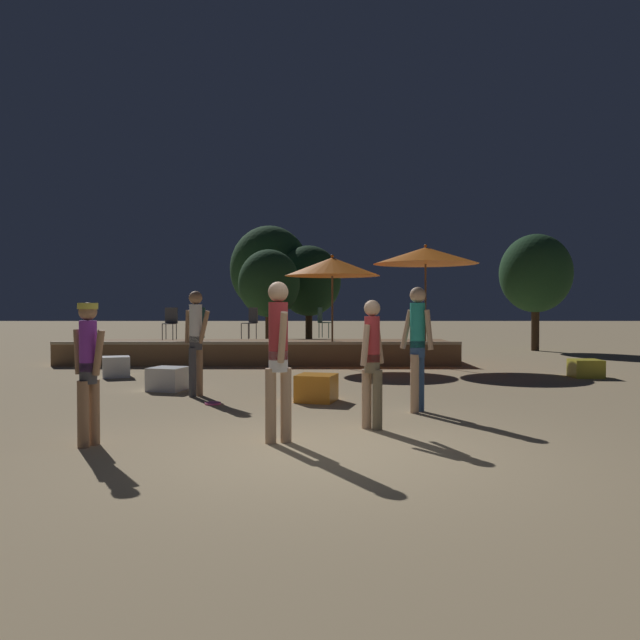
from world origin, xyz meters
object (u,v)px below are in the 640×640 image
patio_umbrella_1 (423,256)px  person_1 (86,367)px  patio_umbrella_0 (330,267)px  cube_seat_0 (166,379)px  background_tree_3 (267,269)px  background_tree_0 (307,281)px  background_tree_1 (267,284)px  person_3 (370,360)px  bistro_chair_3 (249,320)px  person_4 (194,337)px  person_0 (276,353)px  cube_seat_3 (583,368)px  frisbee_disc (211,403)px  cube_seat_1 (114,367)px  person_2 (415,342)px  bistro_chair_1 (320,319)px  bistro_chair_0 (196,320)px  bistro_chair_2 (168,320)px  cube_seat_2 (314,388)px  background_tree_2 (533,274)px

patio_umbrella_1 → person_1: size_ratio=1.98×
patio_umbrella_0 → cube_seat_0: size_ratio=3.87×
person_1 → background_tree_3: background_tree_3 is taller
background_tree_0 → background_tree_1: bearing=-118.6°
person_3 → bistro_chair_3: 10.17m
patio_umbrella_0 → background_tree_0: bearing=95.0°
person_4 → background_tree_1: bearing=26.2°
background_tree_3 → person_0: bearing=-85.1°
patio_umbrella_0 → bistro_chair_3: bearing=149.0°
background_tree_0 → background_tree_3: 2.11m
cube_seat_3 → patio_umbrella_0: bearing=155.7°
patio_umbrella_1 → frisbee_disc: 8.46m
background_tree_0 → cube_seat_1: bearing=-110.1°
background_tree_3 → person_2: bearing=-78.1°
patio_umbrella_1 → person_0: (-3.30, -9.35, -1.88)m
bistro_chair_1 → frisbee_disc: bearing=-173.6°
patio_umbrella_0 → background_tree_1: 6.63m
bistro_chair_0 → person_2: bearing=-60.6°
bistro_chair_3 → frisbee_disc: bistro_chair_3 is taller
cube_seat_1 → patio_umbrella_1: bearing=19.3°
background_tree_1 → background_tree_3: size_ratio=0.73×
person_2 → background_tree_1: bearing=48.7°
cube_seat_1 → patio_umbrella_0: bearing=26.8°
frisbee_disc → background_tree_0: bearing=85.2°
patio_umbrella_0 → bistro_chair_1: 2.49m
cube_seat_0 → bistro_chair_3: bearing=81.5°
background_tree_3 → person_1: bearing=-91.5°
bistro_chair_1 → bistro_chair_2: same height
background_tree_0 → background_tree_1: 2.95m
person_2 → bistro_chair_3: (-3.45, 8.52, 0.14)m
patio_umbrella_1 → person_3: bearing=-104.1°
bistro_chair_2 → person_3: bearing=-57.2°
cube_seat_2 → background_tree_3: size_ratio=0.15×
cube_seat_2 → person_4: size_ratio=0.40×
person_4 → bistro_chair_3: person_4 is taller
cube_seat_3 → frisbee_disc: (-7.71, -3.85, -0.18)m
person_0 → person_4: person_0 is taller
person_2 → background_tree_2: bearing=9.0°
patio_umbrella_0 → cube_seat_3: 6.65m
bistro_chair_2 → background_tree_3: size_ratio=0.18×
patio_umbrella_1 → background_tree_2: bearing=49.4°
cube_seat_3 → bistro_chair_0: bistro_chair_0 is taller
cube_seat_3 → background_tree_0: bearing=119.4°
person_4 → bistro_chair_1: person_4 is taller
background_tree_2 → person_2: bearing=-115.8°
cube_seat_1 → background_tree_1: background_tree_1 is taller
bistro_chair_2 → background_tree_2: (11.92, 4.89, 1.56)m
person_2 → background_tree_3: background_tree_3 is taller
person_3 → bistro_chair_2: 10.56m
background_tree_1 → cube_seat_0: bearing=-95.3°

